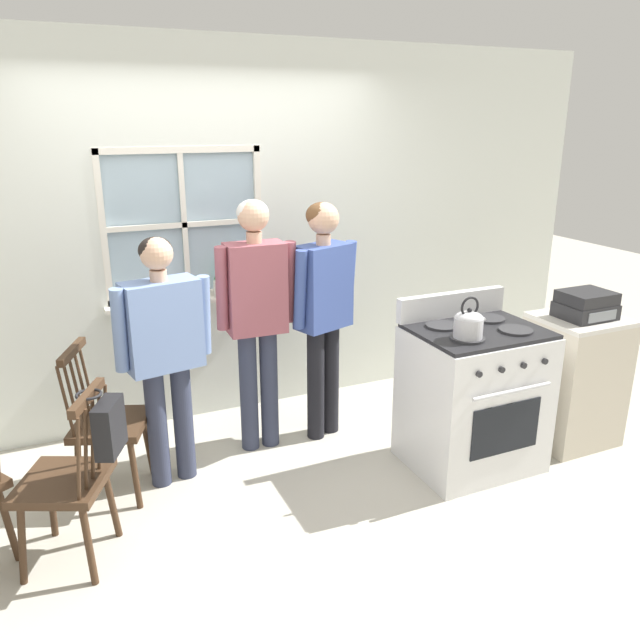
{
  "coord_description": "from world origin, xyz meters",
  "views": [
    {
      "loc": [
        -1.09,
        -2.95,
        2.16
      ],
      "look_at": [
        0.38,
        0.31,
        1.0
      ],
      "focal_mm": 35.0,
      "sensor_mm": 36.0,
      "label": 1
    }
  ],
  "objects_px": {
    "chair_by_window": "(68,483)",
    "stove": "(473,396)",
    "person_elderly_left": "(164,341)",
    "side_counter": "(573,379)",
    "kettle": "(469,323)",
    "chair_near_wall": "(107,425)",
    "potted_plant": "(223,281)",
    "handbag": "(109,426)",
    "person_adult_right": "(323,300)",
    "stereo": "(586,305)",
    "person_teen_center": "(256,305)"
  },
  "relations": [
    {
      "from": "chair_by_window",
      "to": "chair_near_wall",
      "type": "relative_size",
      "value": 1.0
    },
    {
      "from": "chair_near_wall",
      "to": "kettle",
      "type": "distance_m",
      "value": 2.2
    },
    {
      "from": "person_elderly_left",
      "to": "side_counter",
      "type": "relative_size",
      "value": 1.7
    },
    {
      "from": "potted_plant",
      "to": "chair_by_window",
      "type": "bearing_deg",
      "value": -132.26
    },
    {
      "from": "kettle",
      "to": "potted_plant",
      "type": "xyz_separation_m",
      "value": [
        -1.05,
        1.47,
        0.02
      ]
    },
    {
      "from": "person_adult_right",
      "to": "side_counter",
      "type": "bearing_deg",
      "value": -45.35
    },
    {
      "from": "chair_by_window",
      "to": "person_teen_center",
      "type": "bearing_deg",
      "value": 144.91
    },
    {
      "from": "kettle",
      "to": "person_adult_right",
      "type": "bearing_deg",
      "value": 121.27
    },
    {
      "from": "person_teen_center",
      "to": "handbag",
      "type": "bearing_deg",
      "value": -139.08
    },
    {
      "from": "person_elderly_left",
      "to": "handbag",
      "type": "relative_size",
      "value": 4.99
    },
    {
      "from": "chair_by_window",
      "to": "stove",
      "type": "bearing_deg",
      "value": 113.72
    },
    {
      "from": "potted_plant",
      "to": "person_adult_right",
      "type": "bearing_deg",
      "value": -49.01
    },
    {
      "from": "handbag",
      "to": "potted_plant",
      "type": "bearing_deg",
      "value": 55.29
    },
    {
      "from": "person_elderly_left",
      "to": "side_counter",
      "type": "distance_m",
      "value": 2.75
    },
    {
      "from": "person_teen_center",
      "to": "potted_plant",
      "type": "relative_size",
      "value": 4.76
    },
    {
      "from": "person_adult_right",
      "to": "chair_near_wall",
      "type": "bearing_deg",
      "value": 166.77
    },
    {
      "from": "chair_by_window",
      "to": "side_counter",
      "type": "bearing_deg",
      "value": 113.54
    },
    {
      "from": "chair_near_wall",
      "to": "potted_plant",
      "type": "xyz_separation_m",
      "value": [
        0.94,
        0.74,
        0.6
      ]
    },
    {
      "from": "person_elderly_left",
      "to": "person_teen_center",
      "type": "relative_size",
      "value": 0.91
    },
    {
      "from": "handbag",
      "to": "side_counter",
      "type": "distance_m",
      "value": 3.05
    },
    {
      "from": "chair_by_window",
      "to": "side_counter",
      "type": "xyz_separation_m",
      "value": [
        3.25,
        -0.06,
        0.01
      ]
    },
    {
      "from": "kettle",
      "to": "stereo",
      "type": "bearing_deg",
      "value": 4.95
    },
    {
      "from": "kettle",
      "to": "side_counter",
      "type": "xyz_separation_m",
      "value": [
        1.01,
        0.11,
        -0.57
      ]
    },
    {
      "from": "stove",
      "to": "handbag",
      "type": "bearing_deg",
      "value": -178.43
    },
    {
      "from": "chair_by_window",
      "to": "kettle",
      "type": "bearing_deg",
      "value": 110.29
    },
    {
      "from": "stove",
      "to": "potted_plant",
      "type": "bearing_deg",
      "value": 132.5
    },
    {
      "from": "person_teen_center",
      "to": "side_counter",
      "type": "xyz_separation_m",
      "value": [
        2.01,
        -0.79,
        -0.57
      ]
    },
    {
      "from": "person_teen_center",
      "to": "potted_plant",
      "type": "xyz_separation_m",
      "value": [
        -0.05,
        0.58,
        0.03
      ]
    },
    {
      "from": "chair_by_window",
      "to": "stove",
      "type": "xyz_separation_m",
      "value": [
        2.42,
        -0.04,
        0.03
      ]
    },
    {
      "from": "person_elderly_left",
      "to": "person_adult_right",
      "type": "bearing_deg",
      "value": -1.51
    },
    {
      "from": "person_teen_center",
      "to": "kettle",
      "type": "relative_size",
      "value": 6.83
    },
    {
      "from": "kettle",
      "to": "potted_plant",
      "type": "height_order",
      "value": "potted_plant"
    },
    {
      "from": "person_elderly_left",
      "to": "side_counter",
      "type": "xyz_separation_m",
      "value": [
        2.64,
        -0.6,
        -0.47
      ]
    },
    {
      "from": "person_adult_right",
      "to": "stove",
      "type": "xyz_separation_m",
      "value": [
        0.71,
        -0.74,
        -0.53
      ]
    },
    {
      "from": "stereo",
      "to": "side_counter",
      "type": "bearing_deg",
      "value": 90.0
    },
    {
      "from": "chair_near_wall",
      "to": "person_adult_right",
      "type": "distance_m",
      "value": 1.57
    },
    {
      "from": "chair_near_wall",
      "to": "stereo",
      "type": "bearing_deg",
      "value": -80.58
    },
    {
      "from": "chair_near_wall",
      "to": "kettle",
      "type": "xyz_separation_m",
      "value": [
        1.99,
        -0.73,
        0.58
      ]
    },
    {
      "from": "person_adult_right",
      "to": "potted_plant",
      "type": "xyz_separation_m",
      "value": [
        -0.52,
        0.6,
        0.04
      ]
    },
    {
      "from": "chair_near_wall",
      "to": "chair_by_window",
      "type": "bearing_deg",
      "value": 177.88
    },
    {
      "from": "chair_by_window",
      "to": "stove",
      "type": "height_order",
      "value": "stove"
    },
    {
      "from": "chair_near_wall",
      "to": "handbag",
      "type": "bearing_deg",
      "value": -161.23
    },
    {
      "from": "person_adult_right",
      "to": "side_counter",
      "type": "xyz_separation_m",
      "value": [
        1.54,
        -0.77,
        -0.55
      ]
    },
    {
      "from": "person_adult_right",
      "to": "handbag",
      "type": "bearing_deg",
      "value": -170.59
    },
    {
      "from": "chair_near_wall",
      "to": "person_adult_right",
      "type": "relative_size",
      "value": 0.56
    },
    {
      "from": "potted_plant",
      "to": "handbag",
      "type": "bearing_deg",
      "value": -124.71
    },
    {
      "from": "person_elderly_left",
      "to": "stove",
      "type": "xyz_separation_m",
      "value": [
        1.81,
        -0.58,
        -0.45
      ]
    },
    {
      "from": "chair_by_window",
      "to": "side_counter",
      "type": "height_order",
      "value": "chair_by_window"
    },
    {
      "from": "person_elderly_left",
      "to": "person_adult_right",
      "type": "height_order",
      "value": "person_adult_right"
    },
    {
      "from": "chair_by_window",
      "to": "person_elderly_left",
      "type": "height_order",
      "value": "person_elderly_left"
    }
  ]
}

